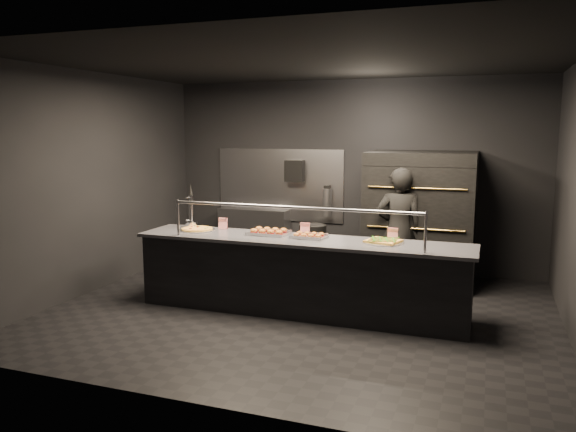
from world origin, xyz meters
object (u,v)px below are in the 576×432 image
object	(u,v)px
pizza_oven	(421,217)
slider_tray_a	(269,232)
fire_extinguisher	(327,202)
worker	(399,231)
round_pizza	(197,229)
service_counter	(300,275)
prep_shelf	(254,235)
towel_dispenser	(295,171)
beer_tap	(191,216)
square_pizza	(383,241)
slider_tray_b	(309,236)
trash_bin	(313,247)

from	to	relation	value
pizza_oven	slider_tray_a	bearing A→B (deg)	-133.46
fire_extinguisher	worker	bearing A→B (deg)	-40.95
fire_extinguisher	round_pizza	xyz separation A→B (m)	(-1.10, -2.32, -0.12)
service_counter	slider_tray_a	distance (m)	0.69
pizza_oven	fire_extinguisher	size ratio (longest dim) A/B	3.78
prep_shelf	worker	world-z (taller)	worker
towel_dispenser	slider_tray_a	distance (m)	2.37
beer_tap	square_pizza	size ratio (longest dim) A/B	1.30
towel_dispenser	fire_extinguisher	size ratio (longest dim) A/B	0.69
towel_dispenser	slider_tray_a	size ratio (longest dim) A/B	0.67
beer_tap	round_pizza	xyz separation A→B (m)	(0.15, -0.12, -0.16)
slider_tray_a	towel_dispenser	bearing A→B (deg)	100.90
round_pizza	slider_tray_b	world-z (taller)	slider_tray_b
fire_extinguisher	square_pizza	size ratio (longest dim) A/B	1.09
service_counter	prep_shelf	size ratio (longest dim) A/B	3.42
worker	towel_dispenser	bearing A→B (deg)	-43.37
worker	square_pizza	bearing A→B (deg)	77.97
round_pizza	slider_tray_a	xyz separation A→B (m)	(0.98, 0.06, 0.02)
beer_tap	square_pizza	xyz separation A→B (m)	(2.59, -0.12, -0.15)
prep_shelf	trash_bin	distance (m)	1.13
slider_tray_b	trash_bin	xyz separation A→B (m)	(-0.57, 2.00, -0.58)
round_pizza	slider_tray_b	xyz separation A→B (m)	(1.53, 0.01, 0.01)
prep_shelf	slider_tray_b	xyz separation A→B (m)	(1.68, -2.23, 0.49)
pizza_oven	towel_dispenser	distance (m)	2.23
square_pizza	pizza_oven	bearing A→B (deg)	83.35
prep_shelf	fire_extinguisher	bearing A→B (deg)	3.66
slider_tray_b	pizza_oven	bearing A→B (deg)	58.21
service_counter	prep_shelf	world-z (taller)	service_counter
service_counter	worker	bearing A→B (deg)	51.39
trash_bin	worker	bearing A→B (deg)	-29.91
beer_tap	round_pizza	world-z (taller)	beer_tap
pizza_oven	slider_tray_a	size ratio (longest dim) A/B	3.65
pizza_oven	worker	xyz separation A→B (m)	(-0.21, -0.66, -0.10)
round_pizza	trash_bin	xyz separation A→B (m)	(0.96, 2.01, -0.57)
round_pizza	worker	bearing A→B (deg)	25.40
prep_shelf	towel_dispenser	bearing A→B (deg)	5.71
trash_bin	worker	distance (m)	1.78
pizza_oven	prep_shelf	size ratio (longest dim) A/B	1.59
towel_dispenser	beer_tap	distance (m)	2.35
beer_tap	slider_tray_b	world-z (taller)	beer_tap
service_counter	square_pizza	bearing A→B (deg)	4.81
beer_tap	worker	world-z (taller)	worker
prep_shelf	beer_tap	xyz separation A→B (m)	(-0.00, -2.12, 0.64)
service_counter	fire_extinguisher	world-z (taller)	service_counter
beer_tap	square_pizza	bearing A→B (deg)	-2.57
slider_tray_a	square_pizza	size ratio (longest dim) A/B	1.13
square_pizza	worker	xyz separation A→B (m)	(0.00, 1.16, -0.08)
towel_dispenser	slider_tray_b	size ratio (longest dim) A/B	0.80
slider_tray_b	beer_tap	bearing A→B (deg)	176.27
beer_tap	round_pizza	distance (m)	0.25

